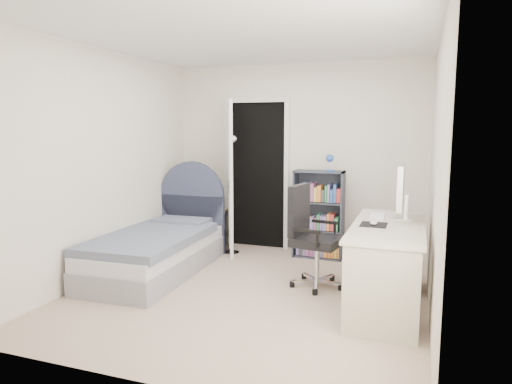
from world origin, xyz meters
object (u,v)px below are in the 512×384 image
(bed, at_px, (159,248))
(nightstand, at_px, (211,217))
(floor_lamp, at_px, (232,207))
(bookcase, at_px, (319,218))
(desk, at_px, (387,262))
(office_chair, at_px, (310,231))

(bed, xyz_separation_m, nightstand, (0.05, 1.29, 0.13))
(floor_lamp, height_order, bookcase, floor_lamp)
(desk, xyz_separation_m, office_chair, (-0.81, 0.33, 0.16))
(bed, height_order, desk, desk)
(nightstand, bearing_deg, bed, -92.33)
(bed, xyz_separation_m, bookcase, (1.61, 1.20, 0.24))
(floor_lamp, distance_m, bookcase, 1.14)
(floor_lamp, xyz_separation_m, desk, (2.04, -1.16, -0.21))
(nightstand, height_order, bookcase, bookcase)
(floor_lamp, bearing_deg, office_chair, -34.17)
(desk, distance_m, office_chair, 0.89)
(bed, height_order, nightstand, bed)
(office_chair, bearing_deg, nightstand, 145.30)
(nightstand, distance_m, office_chair, 2.07)
(desk, bearing_deg, floor_lamp, 150.32)
(desk, bearing_deg, nightstand, 149.07)
(bookcase, xyz_separation_m, desk, (0.94, -1.41, -0.09))
(bookcase, distance_m, desk, 1.69)
(nightstand, xyz_separation_m, office_chair, (1.69, -1.17, 0.18))
(floor_lamp, xyz_separation_m, office_chair, (1.23, -0.84, -0.05))
(floor_lamp, distance_m, office_chair, 1.49)
(bookcase, height_order, desk, bookcase)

